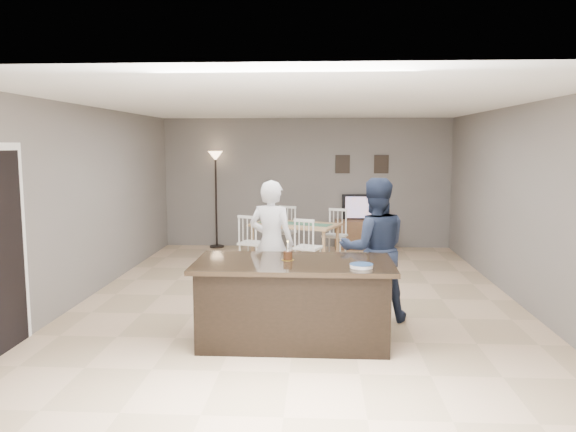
# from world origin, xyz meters

# --- Properties ---
(floor) EXTENTS (8.00, 8.00, 0.00)m
(floor) POSITION_xyz_m (0.00, 0.00, 0.00)
(floor) COLOR tan
(floor) RESTS_ON ground
(room_shell) EXTENTS (8.00, 8.00, 8.00)m
(room_shell) POSITION_xyz_m (0.00, 0.00, 1.68)
(room_shell) COLOR slate
(room_shell) RESTS_ON floor
(kitchen_island) EXTENTS (2.15, 1.10, 0.90)m
(kitchen_island) POSITION_xyz_m (0.00, -1.80, 0.45)
(kitchen_island) COLOR black
(kitchen_island) RESTS_ON floor
(tv_console) EXTENTS (1.20, 0.40, 0.60)m
(tv_console) POSITION_xyz_m (1.20, 3.77, 0.30)
(tv_console) COLOR brown
(tv_console) RESTS_ON floor
(television) EXTENTS (0.91, 0.12, 0.53)m
(television) POSITION_xyz_m (1.20, 3.84, 0.86)
(television) COLOR black
(television) RESTS_ON tv_console
(tv_screen_glow) EXTENTS (0.78, 0.00, 0.78)m
(tv_screen_glow) POSITION_xyz_m (1.20, 3.76, 0.87)
(tv_screen_glow) COLOR #CA5E16
(tv_screen_glow) RESTS_ON tv_console
(picture_frames) EXTENTS (1.10, 0.02, 0.38)m
(picture_frames) POSITION_xyz_m (1.15, 3.98, 1.75)
(picture_frames) COLOR black
(picture_frames) RESTS_ON room_shell
(woman) EXTENTS (0.71, 0.56, 1.70)m
(woman) POSITION_xyz_m (-0.36, -0.45, 0.85)
(woman) COLOR silver
(woman) RESTS_ON floor
(man) EXTENTS (0.91, 0.74, 1.76)m
(man) POSITION_xyz_m (0.95, -0.94, 0.88)
(man) COLOR #1B243B
(man) RESTS_ON floor
(birthday_cake) EXTENTS (0.14, 0.14, 0.21)m
(birthday_cake) POSITION_xyz_m (-0.07, -1.74, 0.95)
(birthday_cake) COLOR gold
(birthday_cake) RESTS_ON kitchen_island
(plate_stack) EXTENTS (0.24, 0.24, 0.04)m
(plate_stack) POSITION_xyz_m (0.71, -2.08, 0.92)
(plate_stack) COLOR white
(plate_stack) RESTS_ON kitchen_island
(dining_table) EXTENTS (1.99, 2.14, 0.94)m
(dining_table) POSITION_xyz_m (-0.17, 2.34, 0.60)
(dining_table) COLOR tan
(dining_table) RESTS_ON floor
(floor_lamp) EXTENTS (0.30, 0.30, 2.02)m
(floor_lamp) POSITION_xyz_m (-1.88, 3.79, 1.57)
(floor_lamp) COLOR black
(floor_lamp) RESTS_ON floor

